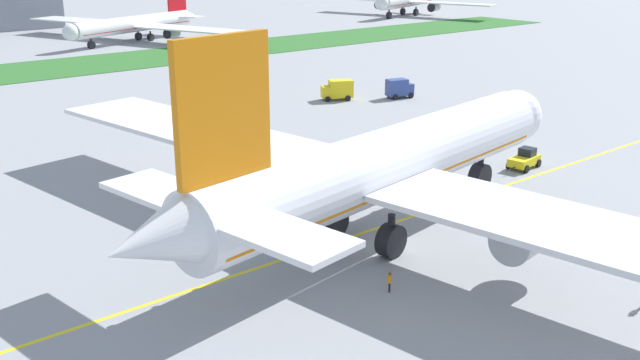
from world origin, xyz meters
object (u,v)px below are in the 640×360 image
airliner_foreground (382,166)px  service_truck_fuel_bowser (338,89)px  ground_crew_wingwalker_port (390,280)px  parked_airliner_far_centre (137,24)px  parked_airliner_far_right (407,0)px  pushback_tug (525,159)px  service_truck_catering_van (399,88)px

airliner_foreground → service_truck_fuel_bowser: bearing=53.2°
ground_crew_wingwalker_port → parked_airliner_far_centre: (47.25, 139.60, 3.41)m
airliner_foreground → ground_crew_wingwalker_port: 11.68m
service_truck_fuel_bowser → parked_airliner_far_right: parked_airliner_far_right is taller
pushback_tug → service_truck_catering_van: 39.55m
service_truck_fuel_bowser → parked_airliner_far_centre: size_ratio=0.08×
ground_crew_wingwalker_port → parked_airliner_far_centre: parked_airliner_far_centre is taller
airliner_foreground → parked_airliner_far_right: bearing=43.6°
pushback_tug → service_truck_catering_van: service_truck_catering_van is taller
pushback_tug → ground_crew_wingwalker_port: pushback_tug is taller
parked_airliner_far_centre → parked_airliner_far_right: size_ratio=1.19×
ground_crew_wingwalker_port → service_truck_fuel_bowser: 67.01m
ground_crew_wingwalker_port → parked_airliner_far_centre: bearing=71.3°
service_truck_catering_van → parked_airliner_far_centre: parked_airliner_far_centre is taller
service_truck_fuel_bowser → pushback_tug: bearing=-100.3°
pushback_tug → ground_crew_wingwalker_port: 35.28m
parked_airliner_far_centre → airliner_foreground: bearing=-107.1°
service_truck_fuel_bowser → service_truck_catering_van: (8.79, -5.19, -0.05)m
parked_airliner_far_right → airliner_foreground: bearing=-136.4°
ground_crew_wingwalker_port → airliner_foreground: bearing=49.9°
ground_crew_wingwalker_port → parked_airliner_far_right: bearing=43.9°
airliner_foreground → parked_airliner_far_centre: size_ratio=1.14×
ground_crew_wingwalker_port → service_truck_catering_van: size_ratio=0.34×
parked_airliner_far_centre → pushback_tug: bearing=-96.3°
airliner_foreground → service_truck_catering_van: airliner_foreground is taller
airliner_foreground → ground_crew_wingwalker_port: size_ratio=51.58×
pushback_tug → parked_airliner_far_right: size_ratio=0.10×
pushback_tug → service_truck_catering_van: bearing=65.7°
parked_airliner_far_right → ground_crew_wingwalker_port: bearing=-136.1°
airliner_foreground → service_truck_fuel_bowser: airliner_foreground is taller
pushback_tug → airliner_foreground: bearing=-171.1°
pushback_tug → service_truck_fuel_bowser: size_ratio=1.13×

